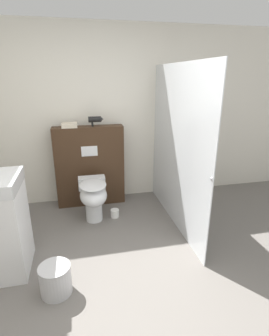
% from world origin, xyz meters
% --- Properties ---
extents(ground_plane, '(12.00, 12.00, 0.00)m').
position_xyz_m(ground_plane, '(0.00, 0.00, 0.00)').
color(ground_plane, slate).
extents(wall_back, '(8.00, 0.06, 2.50)m').
position_xyz_m(wall_back, '(0.00, 2.20, 1.25)').
color(wall_back, silver).
rests_on(wall_back, ground_plane).
extents(partition_panel, '(0.97, 0.21, 1.16)m').
position_xyz_m(partition_panel, '(-0.24, 2.00, 0.58)').
color(partition_panel, '#3D2819').
rests_on(partition_panel, ground_plane).
extents(shower_glass, '(0.04, 1.85, 1.96)m').
position_xyz_m(shower_glass, '(0.78, 1.24, 0.98)').
color(shower_glass, silver).
rests_on(shower_glass, ground_plane).
extents(toilet, '(0.35, 0.58, 0.55)m').
position_xyz_m(toilet, '(-0.24, 1.45, 0.36)').
color(toilet, white).
rests_on(toilet, ground_plane).
extents(hair_drier, '(0.20, 0.08, 0.14)m').
position_xyz_m(hair_drier, '(-0.13, 1.97, 1.25)').
color(hair_drier, black).
rests_on(hair_drier, partition_panel).
extents(folded_towel, '(0.20, 0.19, 0.06)m').
position_xyz_m(folded_towel, '(-0.48, 1.98, 1.19)').
color(folded_towel, beige).
rests_on(folded_towel, partition_panel).
extents(spare_toilet_roll, '(0.11, 0.11, 0.11)m').
position_xyz_m(spare_toilet_roll, '(0.04, 1.49, 0.05)').
color(spare_toilet_roll, white).
rests_on(spare_toilet_roll, ground_plane).
extents(waste_bin, '(0.28, 0.28, 0.27)m').
position_xyz_m(waste_bin, '(-0.65, 0.29, 0.14)').
color(waste_bin, silver).
rests_on(waste_bin, ground_plane).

